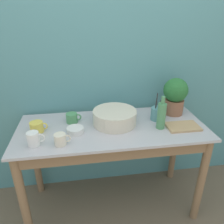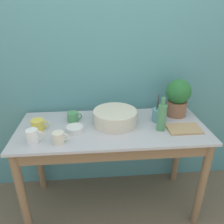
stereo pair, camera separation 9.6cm
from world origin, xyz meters
name	(u,v)px [view 1 (the left image)]	position (x,y,z in m)	size (l,w,h in m)	color
wall_back	(105,62)	(0.00, 0.66, 1.20)	(6.00, 0.05, 2.40)	teal
counter_table	(112,145)	(0.00, 0.28, 0.63)	(1.42, 0.61, 0.79)	#846647
potted_plant	(175,95)	(0.55, 0.45, 0.95)	(0.20, 0.20, 0.31)	#8C5B42
bowl_wash_large	(115,117)	(0.03, 0.35, 0.84)	(0.33, 0.33, 0.11)	beige
bottle_tall	(161,115)	(0.35, 0.23, 0.89)	(0.06, 0.06, 0.25)	#4C8C59
mug_green	(72,118)	(-0.30, 0.42, 0.82)	(0.12, 0.09, 0.08)	#4C935B
mug_cream	(61,139)	(-0.37, 0.11, 0.83)	(0.11, 0.08, 0.08)	beige
mug_white	(34,139)	(-0.54, 0.13, 0.84)	(0.11, 0.08, 0.10)	white
mug_yellow	(37,127)	(-0.54, 0.31, 0.83)	(0.13, 0.09, 0.08)	#E5CC4C
bowl_small_enamel_white	(75,130)	(-0.27, 0.25, 0.81)	(0.12, 0.12, 0.04)	silver
utensil_cup	(157,114)	(0.37, 0.36, 0.84)	(0.10, 0.10, 0.23)	#569399
tray_board	(183,126)	(0.52, 0.21, 0.79)	(0.24, 0.16, 0.02)	tan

